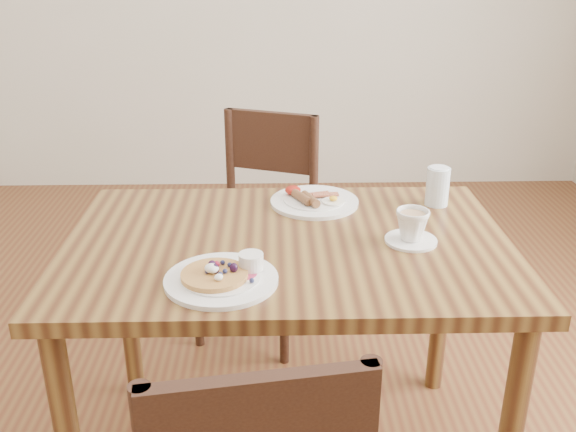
% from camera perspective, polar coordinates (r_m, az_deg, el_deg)
% --- Properties ---
extents(dining_table, '(1.20, 0.80, 0.75)m').
position_cam_1_polar(dining_table, '(1.78, 0.00, -5.02)').
color(dining_table, brown).
rests_on(dining_table, ground).
extents(chair_far, '(0.54, 0.54, 0.88)m').
position_cam_1_polar(chair_far, '(2.55, -2.44, 0.04)').
color(chair_far, '#351F13').
rests_on(chair_far, ground).
extents(pancake_plate, '(0.27, 0.27, 0.06)m').
position_cam_1_polar(pancake_plate, '(1.52, -5.81, -5.34)').
color(pancake_plate, white).
rests_on(pancake_plate, dining_table).
extents(breakfast_plate, '(0.27, 0.27, 0.04)m').
position_cam_1_polar(breakfast_plate, '(1.97, 2.25, 1.40)').
color(breakfast_plate, white).
rests_on(breakfast_plate, dining_table).
extents(teacup_saucer, '(0.14, 0.14, 0.09)m').
position_cam_1_polar(teacup_saucer, '(1.73, 10.95, -1.01)').
color(teacup_saucer, white).
rests_on(teacup_saucer, dining_table).
extents(water_glass, '(0.07, 0.07, 0.12)m').
position_cam_1_polar(water_glass, '(2.00, 13.15, 2.57)').
color(water_glass, silver).
rests_on(water_glass, dining_table).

